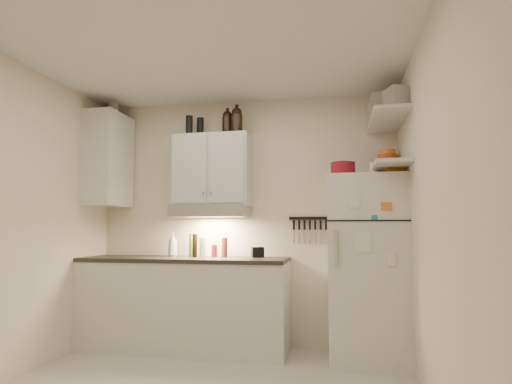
# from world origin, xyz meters

# --- Properties ---
(ceiling) EXTENTS (3.20, 3.00, 0.02)m
(ceiling) POSITION_xyz_m (0.00, 0.00, 2.61)
(ceiling) COLOR silver
(ceiling) RESTS_ON ground
(back_wall) EXTENTS (3.20, 0.02, 2.60)m
(back_wall) POSITION_xyz_m (0.00, 1.51, 1.30)
(back_wall) COLOR beige
(back_wall) RESTS_ON ground
(left_wall) EXTENTS (0.02, 3.00, 2.60)m
(left_wall) POSITION_xyz_m (-1.61, 0.00, 1.30)
(left_wall) COLOR beige
(left_wall) RESTS_ON ground
(right_wall) EXTENTS (0.02, 3.00, 2.60)m
(right_wall) POSITION_xyz_m (1.61, 0.00, 1.30)
(right_wall) COLOR beige
(right_wall) RESTS_ON ground
(base_cabinet) EXTENTS (2.10, 0.60, 0.88)m
(base_cabinet) POSITION_xyz_m (-0.55, 1.20, 0.44)
(base_cabinet) COLOR silver
(base_cabinet) RESTS_ON floor
(countertop) EXTENTS (2.10, 0.62, 0.04)m
(countertop) POSITION_xyz_m (-0.55, 1.20, 0.90)
(countertop) COLOR #272522
(countertop) RESTS_ON base_cabinet
(upper_cabinet) EXTENTS (0.80, 0.33, 0.75)m
(upper_cabinet) POSITION_xyz_m (-0.30, 1.33, 1.83)
(upper_cabinet) COLOR silver
(upper_cabinet) RESTS_ON back_wall
(side_cabinet) EXTENTS (0.33, 0.55, 1.00)m
(side_cabinet) POSITION_xyz_m (-1.44, 1.20, 1.95)
(side_cabinet) COLOR silver
(side_cabinet) RESTS_ON left_wall
(range_hood) EXTENTS (0.76, 0.46, 0.12)m
(range_hood) POSITION_xyz_m (-0.30, 1.27, 1.39)
(range_hood) COLOR silver
(range_hood) RESTS_ON back_wall
(fridge) EXTENTS (0.70, 0.68, 1.70)m
(fridge) POSITION_xyz_m (1.25, 1.16, 0.85)
(fridge) COLOR silver
(fridge) RESTS_ON floor
(shelf_hi) EXTENTS (0.30, 0.95, 0.03)m
(shelf_hi) POSITION_xyz_m (1.45, 1.02, 2.20)
(shelf_hi) COLOR silver
(shelf_hi) RESTS_ON right_wall
(shelf_lo) EXTENTS (0.30, 0.95, 0.03)m
(shelf_lo) POSITION_xyz_m (1.45, 1.02, 1.76)
(shelf_lo) COLOR silver
(shelf_lo) RESTS_ON right_wall
(knife_strip) EXTENTS (0.42, 0.02, 0.03)m
(knife_strip) POSITION_xyz_m (0.70, 1.49, 1.32)
(knife_strip) COLOR black
(knife_strip) RESTS_ON back_wall
(dutch_oven) EXTENTS (0.27, 0.27, 0.13)m
(dutch_oven) POSITION_xyz_m (1.05, 1.11, 1.77)
(dutch_oven) COLOR maroon
(dutch_oven) RESTS_ON fridge
(book_stack) EXTENTS (0.24, 0.27, 0.08)m
(book_stack) POSITION_xyz_m (1.50, 1.04, 1.74)
(book_stack) COLOR orange
(book_stack) RESTS_ON fridge
(spice_jar) EXTENTS (0.08, 0.08, 0.11)m
(spice_jar) POSITION_xyz_m (1.32, 1.04, 1.76)
(spice_jar) COLOR silver
(spice_jar) RESTS_ON fridge
(stock_pot) EXTENTS (0.39, 0.39, 0.21)m
(stock_pot) POSITION_xyz_m (1.43, 1.32, 2.32)
(stock_pot) COLOR silver
(stock_pot) RESTS_ON shelf_hi
(tin_a) EXTENTS (0.23, 0.21, 0.23)m
(tin_a) POSITION_xyz_m (1.42, 1.03, 2.33)
(tin_a) COLOR #AAAAAD
(tin_a) RESTS_ON shelf_hi
(tin_b) EXTENTS (0.24, 0.24, 0.19)m
(tin_b) POSITION_xyz_m (1.51, 0.73, 2.31)
(tin_b) COLOR #AAAAAD
(tin_b) RESTS_ON shelf_hi
(bowl_teal) EXTENTS (0.25, 0.25, 0.10)m
(bowl_teal) POSITION_xyz_m (1.46, 1.33, 1.83)
(bowl_teal) COLOR teal
(bowl_teal) RESTS_ON shelf_lo
(bowl_orange) EXTENTS (0.20, 0.20, 0.06)m
(bowl_orange) POSITION_xyz_m (1.48, 1.36, 1.91)
(bowl_orange) COLOR #ED4716
(bowl_orange) RESTS_ON bowl_teal
(bowl_yellow) EXTENTS (0.16, 0.16, 0.05)m
(bowl_yellow) POSITION_xyz_m (1.48, 1.36, 1.96)
(bowl_yellow) COLOR orange
(bowl_yellow) RESTS_ON bowl_orange
(plates) EXTENTS (0.27, 0.27, 0.05)m
(plates) POSITION_xyz_m (1.43, 0.96, 1.80)
(plates) COLOR teal
(plates) RESTS_ON shelf_lo
(growler_a) EXTENTS (0.13, 0.13, 0.27)m
(growler_a) POSITION_xyz_m (-0.14, 1.33, 2.33)
(growler_a) COLOR black
(growler_a) RESTS_ON upper_cabinet
(growler_b) EXTENTS (0.14, 0.14, 0.28)m
(growler_b) POSITION_xyz_m (-0.03, 1.28, 2.34)
(growler_b) COLOR black
(growler_b) RESTS_ON upper_cabinet
(thermos_a) EXTENTS (0.10, 0.10, 0.22)m
(thermos_a) POSITION_xyz_m (-0.47, 1.40, 2.31)
(thermos_a) COLOR black
(thermos_a) RESTS_ON upper_cabinet
(thermos_b) EXTENTS (0.10, 0.10, 0.22)m
(thermos_b) POSITION_xyz_m (-0.56, 1.30, 2.31)
(thermos_b) COLOR black
(thermos_b) RESTS_ON upper_cabinet
(side_jar) EXTENTS (0.15, 0.15, 0.16)m
(side_jar) POSITION_xyz_m (-1.45, 1.30, 2.53)
(side_jar) COLOR silver
(side_jar) RESTS_ON side_cabinet
(soap_bottle) EXTENTS (0.12, 0.12, 0.28)m
(soap_bottle) POSITION_xyz_m (-0.73, 1.33, 1.06)
(soap_bottle) COLOR silver
(soap_bottle) RESTS_ON countertop
(pepper_mill) EXTENTS (0.08, 0.08, 0.20)m
(pepper_mill) POSITION_xyz_m (-0.16, 1.32, 1.02)
(pepper_mill) COLOR maroon
(pepper_mill) RESTS_ON countertop
(oil_bottle) EXTENTS (0.05, 0.05, 0.24)m
(oil_bottle) POSITION_xyz_m (-0.53, 1.34, 1.04)
(oil_bottle) COLOR #436B1A
(oil_bottle) RESTS_ON countertop
(vinegar_bottle) EXTENTS (0.05, 0.05, 0.24)m
(vinegar_bottle) POSITION_xyz_m (-0.45, 1.23, 1.04)
(vinegar_bottle) COLOR black
(vinegar_bottle) RESTS_ON countertop
(clear_bottle) EXTENTS (0.08, 0.08, 0.20)m
(clear_bottle) POSITION_xyz_m (-0.37, 1.23, 1.02)
(clear_bottle) COLOR silver
(clear_bottle) RESTS_ON countertop
(red_jar) EXTENTS (0.08, 0.08, 0.12)m
(red_jar) POSITION_xyz_m (-0.27, 1.33, 0.98)
(red_jar) COLOR maroon
(red_jar) RESTS_ON countertop
(caddy) EXTENTS (0.15, 0.13, 0.10)m
(caddy) POSITION_xyz_m (0.18, 1.35, 0.97)
(caddy) COLOR black
(caddy) RESTS_ON countertop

